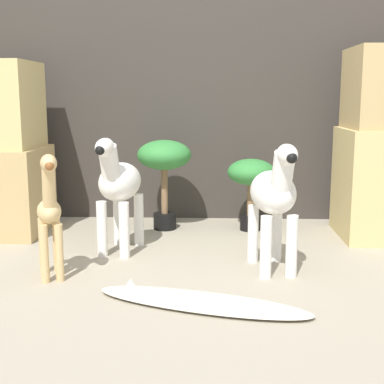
{
  "coord_description": "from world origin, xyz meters",
  "views": [
    {
      "loc": [
        0.14,
        -2.33,
        0.85
      ],
      "look_at": [
        0.03,
        0.37,
        0.36
      ],
      "focal_mm": 50.0,
      "sensor_mm": 36.0,
      "label": 1
    }
  ],
  "objects_px": {
    "zebra_right": "(274,196)",
    "surfboard": "(199,301)",
    "zebra_left": "(119,185)",
    "giraffe_figurine": "(50,212)",
    "potted_palm_front": "(251,177)",
    "potted_palm_back": "(164,162)"
  },
  "relations": [
    {
      "from": "potted_palm_front",
      "to": "zebra_left",
      "type": "bearing_deg",
      "value": -145.53
    },
    {
      "from": "zebra_right",
      "to": "giraffe_figurine",
      "type": "relative_size",
      "value": 1.06
    },
    {
      "from": "zebra_right",
      "to": "surfboard",
      "type": "bearing_deg",
      "value": -127.28
    },
    {
      "from": "giraffe_figurine",
      "to": "potted_palm_back",
      "type": "distance_m",
      "value": 1.08
    },
    {
      "from": "surfboard",
      "to": "giraffe_figurine",
      "type": "bearing_deg",
      "value": 157.31
    },
    {
      "from": "zebra_right",
      "to": "zebra_left",
      "type": "xyz_separation_m",
      "value": [
        -0.8,
        0.29,
        0.0
      ]
    },
    {
      "from": "potted_palm_back",
      "to": "surfboard",
      "type": "distance_m",
      "value": 1.36
    },
    {
      "from": "giraffe_figurine",
      "to": "potted_palm_back",
      "type": "height_order",
      "value": "giraffe_figurine"
    },
    {
      "from": "zebra_left",
      "to": "giraffe_figurine",
      "type": "relative_size",
      "value": 1.06
    },
    {
      "from": "zebra_right",
      "to": "surfboard",
      "type": "height_order",
      "value": "zebra_right"
    },
    {
      "from": "zebra_right",
      "to": "potted_palm_front",
      "type": "distance_m",
      "value": 0.81
    },
    {
      "from": "zebra_left",
      "to": "surfboard",
      "type": "distance_m",
      "value": 0.94
    },
    {
      "from": "zebra_left",
      "to": "giraffe_figurine",
      "type": "xyz_separation_m",
      "value": [
        -0.24,
        -0.46,
        -0.05
      ]
    },
    {
      "from": "zebra_left",
      "to": "surfboard",
      "type": "bearing_deg",
      "value": -58.6
    },
    {
      "from": "zebra_left",
      "to": "giraffe_figurine",
      "type": "height_order",
      "value": "zebra_left"
    },
    {
      "from": "surfboard",
      "to": "potted_palm_front",
      "type": "bearing_deg",
      "value": 76.93
    },
    {
      "from": "giraffe_figurine",
      "to": "potted_palm_front",
      "type": "height_order",
      "value": "giraffe_figurine"
    },
    {
      "from": "zebra_right",
      "to": "giraffe_figurine",
      "type": "distance_m",
      "value": 1.06
    },
    {
      "from": "giraffe_figurine",
      "to": "potted_palm_front",
      "type": "xyz_separation_m",
      "value": [
        0.99,
        0.97,
        0.02
      ]
    },
    {
      "from": "zebra_right",
      "to": "giraffe_figurine",
      "type": "height_order",
      "value": "zebra_right"
    },
    {
      "from": "potted_palm_back",
      "to": "zebra_left",
      "type": "bearing_deg",
      "value": -110.97
    },
    {
      "from": "zebra_right",
      "to": "surfboard",
      "type": "distance_m",
      "value": 0.67
    }
  ]
}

